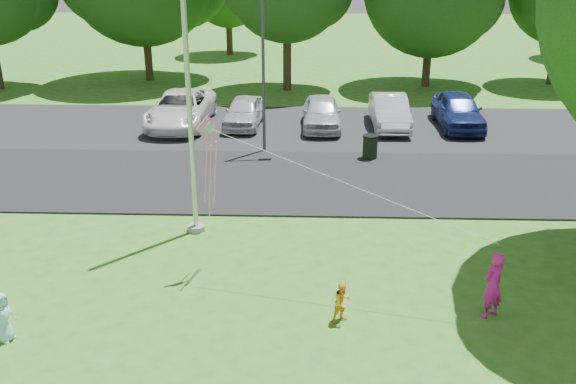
{
  "coord_description": "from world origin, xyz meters",
  "views": [
    {
      "loc": [
        -0.37,
        -11.24,
        7.68
      ],
      "look_at": [
        -0.89,
        4.0,
        1.6
      ],
      "focal_mm": 40.0,
      "sensor_mm": 36.0,
      "label": 1
    }
  ],
  "objects_px": {
    "street_lamp": "(270,58)",
    "woman": "(493,285)",
    "flagpole": "(188,84)",
    "child_yellow": "(343,302)",
    "trash_can": "(370,147)",
    "kite": "(215,148)",
    "child_blue": "(3,317)"
  },
  "relations": [
    {
      "from": "street_lamp",
      "to": "child_blue",
      "type": "xyz_separation_m",
      "value": [
        -4.67,
        -12.58,
        -3.03
      ]
    },
    {
      "from": "flagpole",
      "to": "street_lamp",
      "type": "distance_m",
      "value": 7.42
    },
    {
      "from": "street_lamp",
      "to": "child_yellow",
      "type": "bearing_deg",
      "value": -88.31
    },
    {
      "from": "woman",
      "to": "child_blue",
      "type": "relative_size",
      "value": 1.42
    },
    {
      "from": "child_yellow",
      "to": "street_lamp",
      "type": "bearing_deg",
      "value": 67.24
    },
    {
      "from": "trash_can",
      "to": "child_blue",
      "type": "relative_size",
      "value": 0.85
    },
    {
      "from": "street_lamp",
      "to": "kite",
      "type": "distance_m",
      "value": 9.45
    },
    {
      "from": "trash_can",
      "to": "kite",
      "type": "height_order",
      "value": "kite"
    },
    {
      "from": "street_lamp",
      "to": "trash_can",
      "type": "distance_m",
      "value": 4.92
    },
    {
      "from": "kite",
      "to": "child_yellow",
      "type": "bearing_deg",
      "value": -67.42
    },
    {
      "from": "child_yellow",
      "to": "child_blue",
      "type": "relative_size",
      "value": 0.86
    },
    {
      "from": "flagpole",
      "to": "child_blue",
      "type": "bearing_deg",
      "value": -119.26
    },
    {
      "from": "trash_can",
      "to": "woman",
      "type": "height_order",
      "value": "woman"
    },
    {
      "from": "child_blue",
      "to": "kite",
      "type": "relative_size",
      "value": 0.17
    },
    {
      "from": "flagpole",
      "to": "child_yellow",
      "type": "relative_size",
      "value": 10.76
    },
    {
      "from": "child_yellow",
      "to": "kite",
      "type": "distance_m",
      "value": 4.54
    },
    {
      "from": "street_lamp",
      "to": "trash_can",
      "type": "height_order",
      "value": "street_lamp"
    },
    {
      "from": "kite",
      "to": "street_lamp",
      "type": "bearing_deg",
      "value": 55.81
    },
    {
      "from": "child_yellow",
      "to": "kite",
      "type": "xyz_separation_m",
      "value": [
        -2.92,
        2.23,
        2.68
      ]
    },
    {
      "from": "street_lamp",
      "to": "child_yellow",
      "type": "height_order",
      "value": "street_lamp"
    },
    {
      "from": "woman",
      "to": "flagpole",
      "type": "bearing_deg",
      "value": -64.67
    },
    {
      "from": "child_yellow",
      "to": "kite",
      "type": "relative_size",
      "value": 0.14
    },
    {
      "from": "street_lamp",
      "to": "kite",
      "type": "bearing_deg",
      "value": -103.31
    },
    {
      "from": "flagpole",
      "to": "kite",
      "type": "height_order",
      "value": "flagpole"
    },
    {
      "from": "flagpole",
      "to": "child_blue",
      "type": "relative_size",
      "value": 9.24
    },
    {
      "from": "child_blue",
      "to": "kite",
      "type": "bearing_deg",
      "value": -31.52
    },
    {
      "from": "trash_can",
      "to": "street_lamp",
      "type": "bearing_deg",
      "value": 167.9
    },
    {
      "from": "street_lamp",
      "to": "trash_can",
      "type": "xyz_separation_m",
      "value": [
        3.73,
        -0.8,
        -3.1
      ]
    },
    {
      "from": "trash_can",
      "to": "child_blue",
      "type": "bearing_deg",
      "value": -125.48
    },
    {
      "from": "flagpole",
      "to": "woman",
      "type": "bearing_deg",
      "value": -30.23
    },
    {
      "from": "woman",
      "to": "kite",
      "type": "distance_m",
      "value": 6.84
    },
    {
      "from": "street_lamp",
      "to": "woman",
      "type": "bearing_deg",
      "value": -73.56
    }
  ]
}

